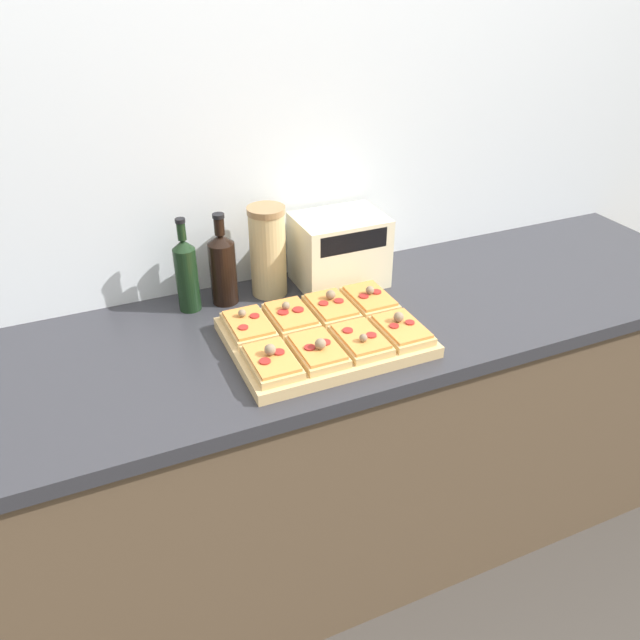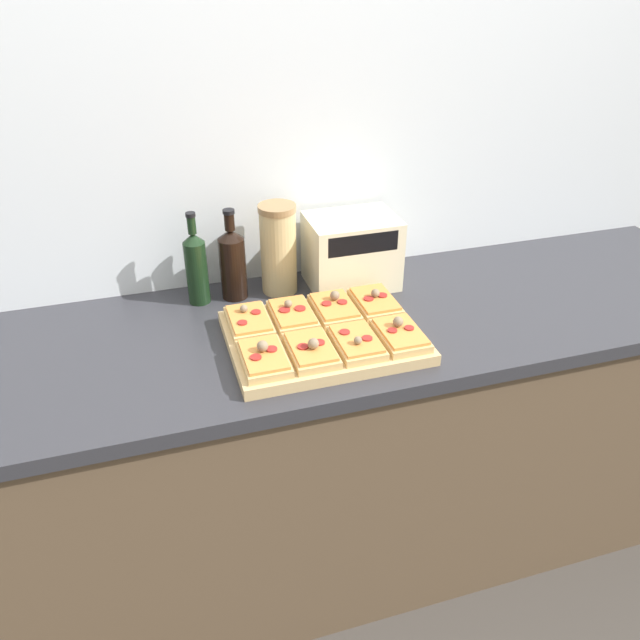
{
  "view_description": "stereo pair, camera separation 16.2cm",
  "coord_description": "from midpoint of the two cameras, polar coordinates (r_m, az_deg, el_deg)",
  "views": [
    {
      "loc": [
        -0.57,
        -1.01,
        1.8
      ],
      "look_at": [
        -0.02,
        0.26,
        0.96
      ],
      "focal_mm": 35.0,
      "sensor_mm": 36.0,
      "label": 1
    },
    {
      "loc": [
        -0.42,
        -1.07,
        1.8
      ],
      "look_at": [
        -0.02,
        0.26,
        0.96
      ],
      "focal_mm": 35.0,
      "sensor_mm": 36.0,
      "label": 2
    }
  ],
  "objects": [
    {
      "name": "pizza_slice_front_left",
      "position": [
        1.48,
        -7.57,
        -3.83
      ],
      "size": [
        0.11,
        0.17,
        0.06
      ],
      "color": "tan",
      "rests_on": "cutting_board"
    },
    {
      "name": "pizza_slice_front_right",
      "position": [
        1.59,
        4.6,
        -0.93
      ],
      "size": [
        0.11,
        0.17,
        0.05
      ],
      "color": "tan",
      "rests_on": "cutting_board"
    },
    {
      "name": "pizza_slice_back_left",
      "position": [
        1.63,
        -9.4,
        -0.58
      ],
      "size": [
        0.11,
        0.17,
        0.05
      ],
      "color": "tan",
      "rests_on": "cutting_board"
    },
    {
      "name": "pizza_slice_front_midleft",
      "position": [
        1.51,
        -3.3,
        -2.86
      ],
      "size": [
        0.11,
        0.17,
        0.06
      ],
      "color": "tan",
      "rests_on": "cutting_board"
    },
    {
      "name": "ground_plane",
      "position": [
        2.14,
        1.18,
        -26.2
      ],
      "size": [
        12.0,
        12.0,
        0.0
      ],
      "primitive_type": "plane",
      "color": "#3D3833"
    },
    {
      "name": "toaster_oven",
      "position": [
        1.87,
        -0.71,
        6.36
      ],
      "size": [
        0.28,
        0.19,
        0.21
      ],
      "color": "beige",
      "rests_on": "kitchen_counter"
    },
    {
      "name": "pizza_slice_front_midright",
      "position": [
        1.55,
        0.76,
        -1.9
      ],
      "size": [
        0.11,
        0.17,
        0.05
      ],
      "color": "tan",
      "rests_on": "cutting_board"
    },
    {
      "name": "cutting_board",
      "position": [
        1.62,
        -2.44,
        -1.66
      ],
      "size": [
        0.49,
        0.37,
        0.03
      ],
      "primitive_type": "cube",
      "color": "tan",
      "rests_on": "kitchen_counter"
    },
    {
      "name": "olive_oil_bottle",
      "position": [
        1.78,
        -14.69,
        4.08
      ],
      "size": [
        0.06,
        0.06,
        0.27
      ],
      "color": "black",
      "rests_on": "kitchen_counter"
    },
    {
      "name": "kitchen_counter",
      "position": [
        1.98,
        -2.64,
        -11.74
      ],
      "size": [
        2.63,
        0.67,
        0.91
      ],
      "color": "brown",
      "rests_on": "ground_plane"
    },
    {
      "name": "pizza_slice_back_midleft",
      "position": [
        1.65,
        -5.49,
        0.28
      ],
      "size": [
        0.11,
        0.17,
        0.05
      ],
      "color": "tan",
      "rests_on": "cutting_board"
    },
    {
      "name": "wall_back",
      "position": [
        1.87,
        -7.33,
        13.81
      ],
      "size": [
        6.0,
        0.06,
        2.5
      ],
      "color": "silver",
      "rests_on": "ground_plane"
    },
    {
      "name": "wine_bottle",
      "position": [
        1.79,
        -11.46,
        4.7
      ],
      "size": [
        0.08,
        0.08,
        0.27
      ],
      "color": "black",
      "rests_on": "kitchen_counter"
    },
    {
      "name": "pizza_slice_back_midright",
      "position": [
        1.69,
        -1.71,
        1.12
      ],
      "size": [
        0.11,
        0.17,
        0.05
      ],
      "color": "tan",
      "rests_on": "cutting_board"
    },
    {
      "name": "grain_jar_tall",
      "position": [
        1.81,
        -7.37,
        6.19
      ],
      "size": [
        0.11,
        0.11,
        0.27
      ],
      "color": "tan",
      "rests_on": "kitchen_counter"
    },
    {
      "name": "pizza_slice_back_right",
      "position": [
        1.73,
        1.9,
        1.88
      ],
      "size": [
        0.11,
        0.17,
        0.05
      ],
      "color": "tan",
      "rests_on": "cutting_board"
    }
  ]
}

